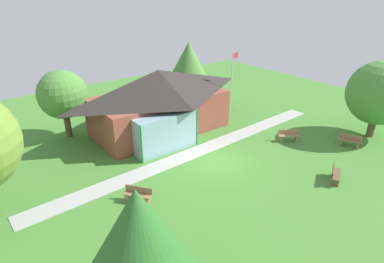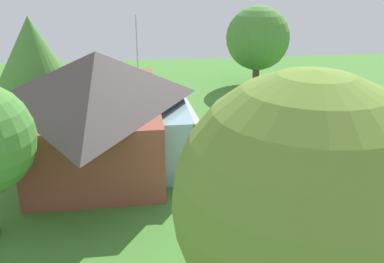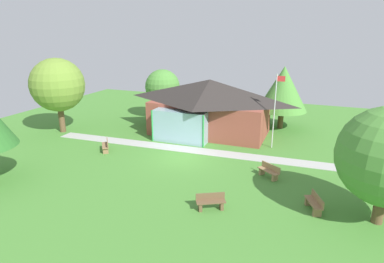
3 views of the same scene
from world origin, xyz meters
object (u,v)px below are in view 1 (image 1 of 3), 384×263
object	(u,v)px
flagpole	(232,83)
tree_lawn_corner	(141,255)
bench_mid_right	(289,136)
tree_behind_pavilion_right	(189,64)
bench_mid_left	(138,195)
tree_behind_pavilion_left	(63,95)
tree_far_east	(380,93)
bench_front_right	(335,174)
bench_lawn_far_right	(350,141)
pavilion	(159,100)

from	to	relation	value
flagpole	tree_lawn_corner	xyz separation A→B (m)	(-15.16, -12.46, 1.06)
bench_mid_right	tree_behind_pavilion_right	world-z (taller)	tree_behind_pavilion_right
bench_mid_right	tree_behind_pavilion_right	xyz separation A→B (m)	(-0.66, 11.21, 3.29)
bench_mid_right	flagpole	bearing A→B (deg)	-48.36
flagpole	tree_behind_pavilion_right	world-z (taller)	flagpole
bench_mid_left	tree_behind_pavilion_left	world-z (taller)	tree_behind_pavilion_left
bench_mid_right	tree_far_east	bearing A→B (deg)	-174.11
bench_mid_right	tree_lawn_corner	bearing A→B (deg)	59.41
tree_behind_pavilion_left	tree_lawn_corner	bearing A→B (deg)	-100.83
bench_mid_left	tree_far_east	size ratio (longest dim) A/B	0.26
tree_far_east	bench_front_right	bearing A→B (deg)	-167.47
bench_front_right	tree_behind_pavilion_right	distance (m)	16.53
bench_front_right	bench_lawn_far_right	size ratio (longest dim) A/B	0.98
tree_behind_pavilion_right	tree_behind_pavilion_left	bearing A→B (deg)	-176.53
tree_behind_pavilion_left	flagpole	bearing A→B (deg)	-22.77
bench_lawn_far_right	tree_behind_pavilion_right	distance (m)	15.11
bench_lawn_far_right	bench_mid_right	size ratio (longest dim) A/B	1.05
flagpole	bench_lawn_far_right	bearing A→B (deg)	-69.09
bench_mid_right	tree_far_east	xyz separation A→B (m)	(5.57, -3.19, 2.96)
tree_far_east	bench_mid_right	bearing A→B (deg)	150.22
bench_lawn_far_right	tree_far_east	distance (m)	4.10
bench_front_right	pavilion	bearing A→B (deg)	-99.32
bench_mid_right	bench_mid_left	distance (m)	12.19
tree_behind_pavilion_right	bench_mid_left	bearing A→B (deg)	-136.38
pavilion	tree_lawn_corner	distance (m)	17.01
pavilion	tree_far_east	distance (m)	15.88
flagpole	bench_mid_right	distance (m)	6.21
bench_mid_right	bench_front_right	bearing A→B (deg)	101.62
bench_front_right	bench_mid_right	size ratio (longest dim) A/B	1.04
bench_front_right	tree_lawn_corner	xyz separation A→B (m)	(-13.55, -2.01, 3.81)
bench_front_right	bench_mid_right	distance (m)	5.38
tree_behind_pavilion_left	tree_far_east	distance (m)	22.59
flagpole	bench_front_right	distance (m)	10.92
flagpole	tree_behind_pavilion_right	distance (m)	5.70
pavilion	bench_mid_right	distance (m)	9.86
flagpole	pavilion	bearing A→B (deg)	164.10
bench_front_right	tree_behind_pavilion_left	size ratio (longest dim) A/B	0.30
flagpole	tree_lawn_corner	world-z (taller)	tree_lawn_corner
tree_behind_pavilion_left	tree_behind_pavilion_right	size ratio (longest dim) A/B	0.88
flagpole	tree_behind_pavilion_right	bearing A→B (deg)	90.80
tree_behind_pavilion_left	tree_lawn_corner	size ratio (longest dim) A/B	0.81
tree_far_east	tree_lawn_corner	distance (m)	21.65
bench_lawn_far_right	tree_behind_pavilion_right	bearing A→B (deg)	-9.27
flagpole	tree_behind_pavilion_left	size ratio (longest dim) A/B	1.14
flagpole	tree_behind_pavilion_left	distance (m)	12.83
tree_behind_pavilion_left	tree_lawn_corner	world-z (taller)	tree_lawn_corner
flagpole	tree_far_east	bearing A→B (deg)	-54.84
tree_behind_pavilion_right	bench_mid_right	bearing A→B (deg)	-86.64
flagpole	bench_mid_left	size ratio (longest dim) A/B	3.92
pavilion	tree_far_east	bearing A→B (deg)	-40.92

